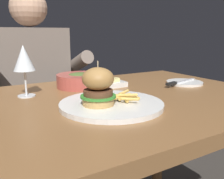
# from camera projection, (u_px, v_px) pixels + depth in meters

# --- Properties ---
(dining_table) EXTENTS (1.35, 0.77, 0.74)m
(dining_table) POSITION_uv_depth(u_px,v_px,m) (86.00, 129.00, 0.82)
(dining_table) COLOR brown
(dining_table) RESTS_ON ground
(main_plate) EXTENTS (0.31, 0.31, 0.01)m
(main_plate) POSITION_uv_depth(u_px,v_px,m) (111.00, 104.00, 0.74)
(main_plate) COLOR white
(main_plate) RESTS_ON dining_table
(burger_sandwich) EXTENTS (0.10, 0.10, 0.13)m
(burger_sandwich) POSITION_uv_depth(u_px,v_px,m) (97.00, 86.00, 0.70)
(burger_sandwich) COLOR tan
(burger_sandwich) RESTS_ON main_plate
(fries_pile) EXTENTS (0.09, 0.12, 0.03)m
(fries_pile) POSITION_uv_depth(u_px,v_px,m) (124.00, 96.00, 0.76)
(fries_pile) COLOR #E0B251
(fries_pile) RESTS_ON main_plate
(wine_glass) EXTENTS (0.07, 0.07, 0.18)m
(wine_glass) POSITION_uv_depth(u_px,v_px,m) (24.00, 59.00, 0.84)
(wine_glass) COLOR silver
(wine_glass) RESTS_ON dining_table
(bread_plate) EXTENTS (0.15, 0.15, 0.01)m
(bread_plate) POSITION_uv_depth(u_px,v_px,m) (184.00, 83.00, 1.08)
(bread_plate) COLOR white
(bread_plate) RESTS_ON dining_table
(table_knife) EXTENTS (0.20, 0.06, 0.01)m
(table_knife) POSITION_uv_depth(u_px,v_px,m) (178.00, 82.00, 1.04)
(table_knife) COLOR silver
(table_knife) RESTS_ON bread_plate
(butter_dish) EXTENTS (0.08, 0.06, 0.04)m
(butter_dish) POSITION_uv_depth(u_px,v_px,m) (115.00, 84.00, 1.02)
(butter_dish) COLOR white
(butter_dish) RESTS_ON dining_table
(soup_bowl) EXTENTS (0.19, 0.19, 0.06)m
(soup_bowl) POSITION_uv_depth(u_px,v_px,m) (80.00, 80.00, 1.01)
(soup_bowl) COLOR #B24C42
(soup_bowl) RESTS_ON dining_table
(diner_person) EXTENTS (0.51, 0.36, 1.18)m
(diner_person) POSITION_uv_depth(u_px,v_px,m) (35.00, 105.00, 1.39)
(diner_person) COLOR #282833
(diner_person) RESTS_ON ground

